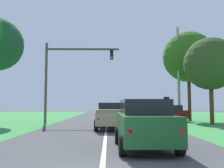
# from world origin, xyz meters

# --- Properties ---
(ground_plane) EXTENTS (120.00, 120.00, 0.00)m
(ground_plane) POSITION_xyz_m (0.00, 9.73, 0.00)
(ground_plane) COLOR #424244
(red_suv_near) EXTENTS (2.30, 4.55, 1.96)m
(red_suv_near) POSITION_xyz_m (1.61, 4.16, 1.03)
(red_suv_near) COLOR #194C23
(red_suv_near) RESTS_ON ground_plane
(pickup_truck_lead) EXTENTS (2.41, 5.20, 1.89)m
(pickup_truck_lead) POSITION_xyz_m (0.42, 11.98, 0.97)
(pickup_truck_lead) COLOR tan
(pickup_truck_lead) RESTS_ON ground_plane
(traffic_light) EXTENTS (7.13, 0.40, 7.72)m
(traffic_light) POSITION_xyz_m (-4.03, 17.79, 5.07)
(traffic_light) COLOR brown
(traffic_light) RESTS_ON ground_plane
(keep_moving_sign) EXTENTS (0.60, 0.09, 2.62)m
(keep_moving_sign) POSITION_xyz_m (5.44, 16.61, 1.67)
(keep_moving_sign) COLOR gray
(keep_moving_sign) RESTS_ON ground_plane
(oak_tree_right) EXTENTS (4.68, 4.68, 7.74)m
(oak_tree_right) POSITION_xyz_m (9.26, 15.85, 5.39)
(oak_tree_right) COLOR #4C351E
(oak_tree_right) RESTS_ON ground_plane
(crossing_suv_far) EXTENTS (4.59, 2.24, 1.70)m
(crossing_suv_far) POSITION_xyz_m (6.15, 19.95, 0.90)
(crossing_suv_far) COLOR maroon
(crossing_suv_far) RESTS_ON ground_plane
(utility_pole_right) EXTENTS (0.28, 0.28, 9.90)m
(utility_pole_right) POSITION_xyz_m (7.46, 19.57, 4.95)
(utility_pole_right) COLOR #9E998E
(utility_pole_right) RESTS_ON ground_plane
(extra_tree_1) EXTENTS (5.56, 5.56, 9.78)m
(extra_tree_1) POSITION_xyz_m (8.95, 20.89, 6.98)
(extra_tree_1) COLOR #4C351E
(extra_tree_1) RESTS_ON ground_plane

